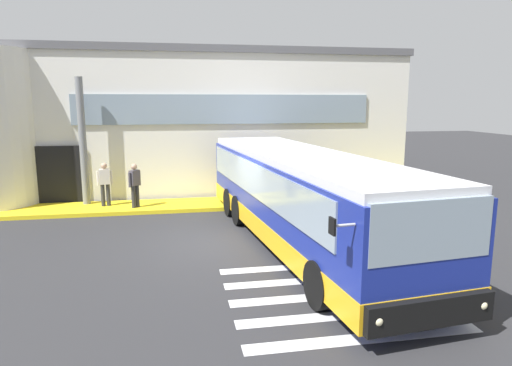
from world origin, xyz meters
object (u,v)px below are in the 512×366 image
Objects in this scene: bus_main_foreground at (301,200)px; passenger_near_column at (105,182)px; safety_bollard_yellow at (303,198)px; entry_support_column at (83,142)px; passenger_by_doorway at (135,183)px.

passenger_near_column is at bearing 138.03° from bus_main_foreground.
passenger_near_column is 1.86× the size of safety_bollard_yellow.
bus_main_foreground reaches higher than passenger_near_column.
entry_support_column is 5.43× the size of safety_bollard_yellow.
bus_main_foreground is 8.29m from passenger_near_column.
passenger_by_doorway is (-5.02, 5.09, -0.26)m from bus_main_foreground.
passenger_by_doorway is (1.14, -0.46, 0.00)m from passenger_near_column.
safety_bollard_yellow is (8.30, -1.80, -2.15)m from entry_support_column.
passenger_near_column is (0.80, -0.51, -1.52)m from entry_support_column.
bus_main_foreground is 13.28× the size of safety_bollard_yellow.
passenger_near_column reaches higher than safety_bollard_yellow.
entry_support_column is at bearing 147.66° from passenger_near_column.
bus_main_foreground is 7.15m from passenger_by_doorway.
bus_main_foreground is (6.96, -6.05, -1.26)m from entry_support_column.
entry_support_column is at bearing 139.02° from bus_main_foreground.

